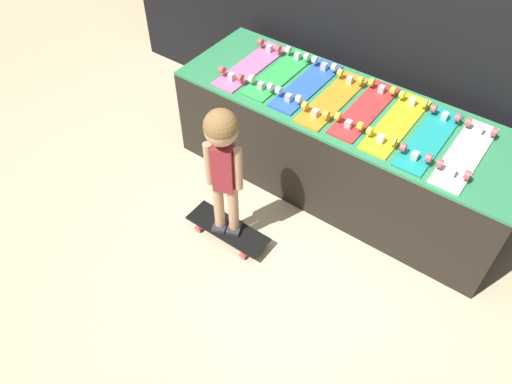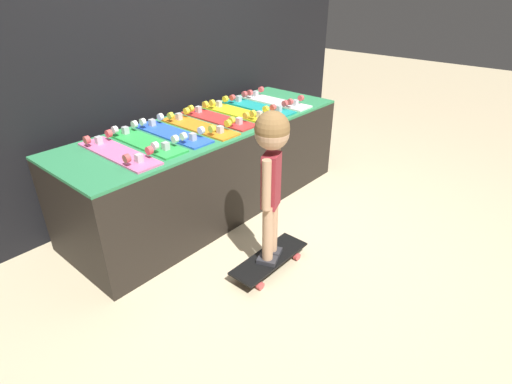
% 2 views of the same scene
% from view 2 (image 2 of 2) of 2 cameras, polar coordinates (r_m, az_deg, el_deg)
% --- Properties ---
extents(ground_plane, '(16.00, 16.00, 0.00)m').
position_cam_2_polar(ground_plane, '(3.15, 1.49, -5.39)').
color(ground_plane, beige).
extents(back_wall, '(4.98, 0.10, 2.74)m').
position_cam_2_polar(back_wall, '(3.50, -14.31, 21.43)').
color(back_wall, black).
rests_on(back_wall, ground_plane).
extents(display_rack, '(2.44, 0.81, 0.73)m').
position_cam_2_polar(display_rack, '(3.33, -6.43, 3.70)').
color(display_rack, black).
rests_on(display_rack, ground_plane).
extents(skateboard_pink_on_rack, '(0.19, 0.70, 0.09)m').
position_cam_2_polar(skateboard_pink_on_rack, '(2.74, -19.08, 5.44)').
color(skateboard_pink_on_rack, pink).
rests_on(skateboard_pink_on_rack, display_rack).
extents(skateboard_green_on_rack, '(0.19, 0.70, 0.09)m').
position_cam_2_polar(skateboard_green_on_rack, '(2.88, -15.58, 7.06)').
color(skateboard_green_on_rack, green).
rests_on(skateboard_green_on_rack, display_rack).
extents(skateboard_blue_on_rack, '(0.19, 0.70, 0.09)m').
position_cam_2_polar(skateboard_blue_on_rack, '(3.00, -11.94, 8.35)').
color(skateboard_blue_on_rack, blue).
rests_on(skateboard_blue_on_rack, display_rack).
extents(skateboard_orange_on_rack, '(0.19, 0.70, 0.09)m').
position_cam_2_polar(skateboard_orange_on_rack, '(3.11, -8.17, 9.39)').
color(skateboard_orange_on_rack, orange).
rests_on(skateboard_orange_on_rack, display_rack).
extents(skateboard_red_on_rack, '(0.19, 0.70, 0.09)m').
position_cam_2_polar(skateboard_red_on_rack, '(3.27, -5.45, 10.53)').
color(skateboard_red_on_rack, red).
rests_on(skateboard_red_on_rack, display_rack).
extents(skateboard_yellow_on_rack, '(0.19, 0.70, 0.09)m').
position_cam_2_polar(skateboard_yellow_on_rack, '(3.42, -2.53, 11.43)').
color(skateboard_yellow_on_rack, yellow).
rests_on(skateboard_yellow_on_rack, display_rack).
extents(skateboard_teal_on_rack, '(0.19, 0.70, 0.09)m').
position_cam_2_polar(skateboard_teal_on_rack, '(3.57, 0.28, 12.20)').
color(skateboard_teal_on_rack, teal).
rests_on(skateboard_teal_on_rack, display_rack).
extents(skateboard_white_on_rack, '(0.19, 0.70, 0.09)m').
position_cam_2_polar(skateboard_white_on_rack, '(3.74, 2.68, 12.92)').
color(skateboard_white_on_rack, white).
rests_on(skateboard_white_on_rack, display_rack).
extents(skateboard_on_floor, '(0.60, 0.20, 0.09)m').
position_cam_2_polar(skateboard_on_floor, '(2.72, 1.94, -9.60)').
color(skateboard_on_floor, black).
rests_on(skateboard_on_floor, ground_plane).
extents(child, '(0.23, 0.20, 1.01)m').
position_cam_2_polar(child, '(2.35, 2.23, 4.43)').
color(child, '#2D2D33').
rests_on(child, skateboard_on_floor).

